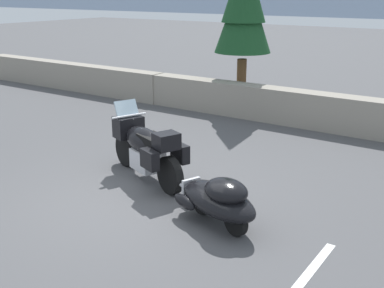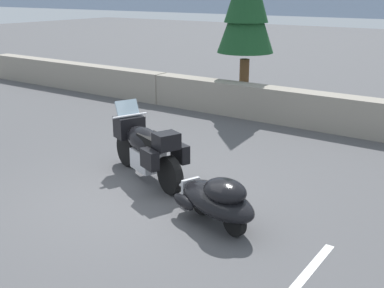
# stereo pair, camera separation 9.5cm
# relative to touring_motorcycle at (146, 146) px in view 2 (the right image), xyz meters

# --- Properties ---
(ground_plane) EXTENTS (80.00, 80.00, 0.00)m
(ground_plane) POSITION_rel_touring_motorcycle_xyz_m (0.38, -0.76, -0.62)
(ground_plane) COLOR #4C4C4F
(stone_guard_wall) EXTENTS (24.00, 0.61, 0.93)m
(stone_guard_wall) POSITION_rel_touring_motorcycle_xyz_m (0.22, 5.01, -0.17)
(stone_guard_wall) COLOR gray
(stone_guard_wall) RESTS_ON ground
(touring_motorcycle) EXTENTS (2.20, 1.24, 1.33)m
(touring_motorcycle) POSITION_rel_touring_motorcycle_xyz_m (0.00, 0.00, 0.00)
(touring_motorcycle) COLOR black
(touring_motorcycle) RESTS_ON ground
(car_shaped_trailer) EXTENTS (2.18, 1.20, 0.76)m
(car_shaped_trailer) POSITION_rel_touring_motorcycle_xyz_m (2.04, -0.81, -0.21)
(car_shaped_trailer) COLOR black
(car_shaped_trailer) RESTS_ON ground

